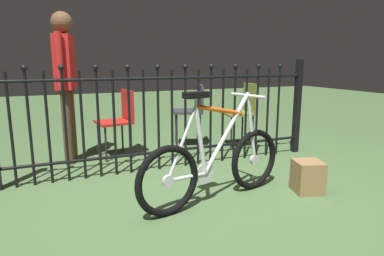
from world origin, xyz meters
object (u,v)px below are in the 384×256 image
(chair_charcoal, at_px, (193,108))
(chair_olive, at_px, (243,108))
(bicycle, at_px, (215,164))
(display_crate, at_px, (308,177))
(chair_red, at_px, (120,117))
(person_visitor, at_px, (65,74))

(chair_charcoal, bearing_deg, chair_olive, -23.38)
(bicycle, height_order, chair_olive, bicycle)
(chair_charcoal, relative_size, display_crate, 2.94)
(chair_charcoal, bearing_deg, display_crate, -81.17)
(bicycle, bearing_deg, chair_olive, 51.93)
(chair_red, height_order, display_crate, chair_red)
(chair_charcoal, bearing_deg, bicycle, -107.36)
(bicycle, bearing_deg, person_visitor, 122.29)
(chair_charcoal, distance_m, chair_olive, 0.69)
(chair_olive, xyz_separation_m, person_visitor, (-2.25, 0.15, 0.49))
(bicycle, bearing_deg, chair_red, 105.53)
(chair_charcoal, distance_m, person_visitor, 1.69)
(bicycle, xyz_separation_m, chair_olive, (1.19, 1.52, 0.21))
(display_crate, bearing_deg, chair_olive, 78.93)
(bicycle, height_order, chair_red, bicycle)
(person_visitor, relative_size, display_crate, 5.89)
(chair_charcoal, xyz_separation_m, chair_olive, (0.63, -0.27, -0.00))
(chair_charcoal, bearing_deg, chair_red, -173.73)
(person_visitor, bearing_deg, chair_charcoal, 4.32)
(bicycle, distance_m, chair_olive, 1.94)
(chair_olive, bearing_deg, chair_red, 174.50)
(bicycle, xyz_separation_m, person_visitor, (-1.06, 1.67, 0.70))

